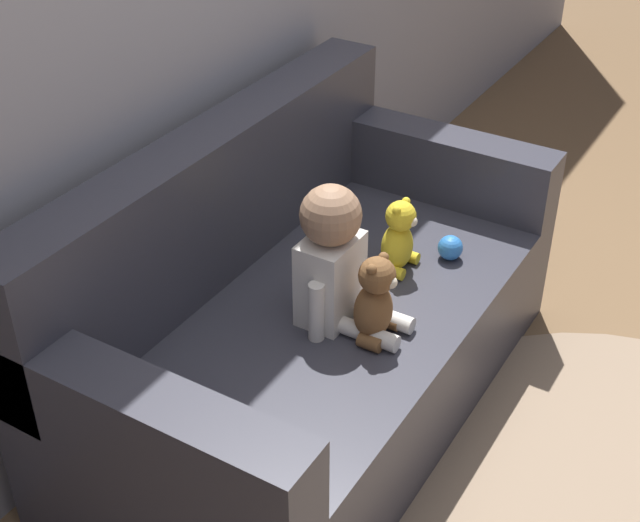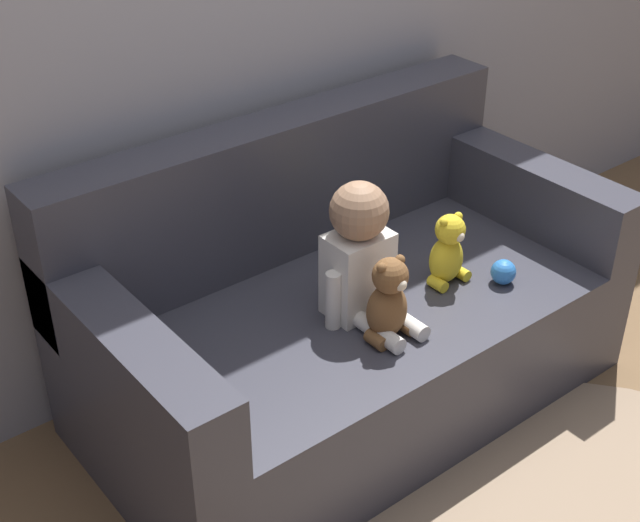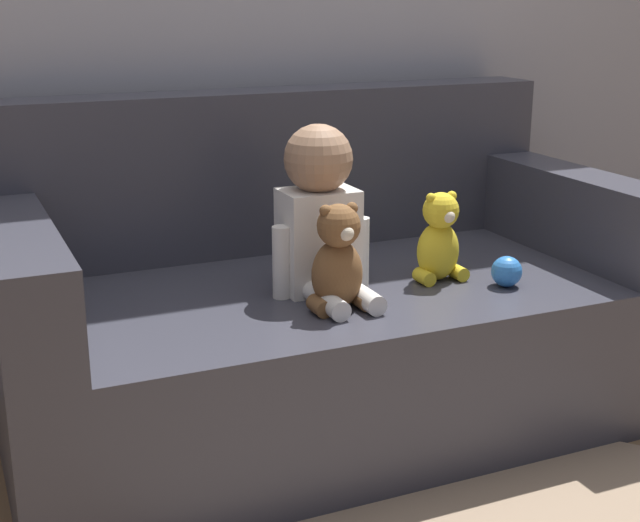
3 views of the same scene
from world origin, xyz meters
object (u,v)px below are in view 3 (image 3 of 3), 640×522
Objects in this scene: person_baby at (320,214)px; teddy_bear_brown at (338,260)px; couch at (315,309)px; plush_toy_side at (439,239)px; toy_ball at (507,271)px.

teddy_bear_brown is (-0.02, -0.14, -0.08)m from person_baby.
couch is 0.35m from person_baby.
teddy_bear_brown is 0.36m from plush_toy_side.
teddy_bear_brown is at bearing 177.63° from toy_ball.
toy_ball is at bearing -19.42° from person_baby.
couch reaches higher than teddy_bear_brown.
plush_toy_side reaches higher than toy_ball.
teddy_bear_brown is 0.48m from toy_ball.
plush_toy_side is at bearing 16.26° from teddy_bear_brown.
teddy_bear_brown is at bearing -163.74° from plush_toy_side.
couch is 7.09× the size of plush_toy_side.
plush_toy_side is at bearing 138.59° from toy_ball.
toy_ball is at bearing -41.41° from plush_toy_side.
toy_ball is (0.48, -0.02, -0.08)m from teddy_bear_brown.
toy_ball is at bearing -2.37° from teddy_bear_brown.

